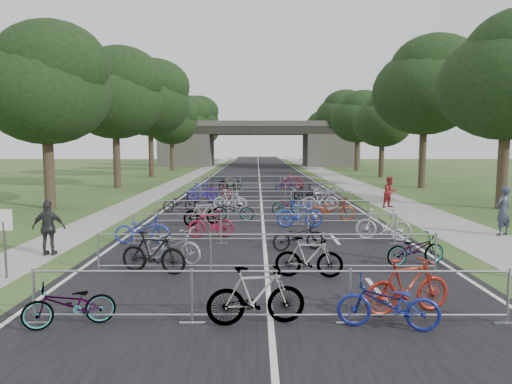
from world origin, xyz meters
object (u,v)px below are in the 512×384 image
(bike_1, at_px, (256,296))
(pedestrian_c, at_px, (49,228))
(pedestrian_b, at_px, (390,192))
(bike_0, at_px, (69,305))
(pedestrian_a, at_px, (503,211))
(park_sign, at_px, (4,231))
(overpass_bridge, at_px, (258,144))
(bike_2, at_px, (388,304))

(bike_1, distance_m, pedestrian_c, 8.57)
(pedestrian_b, bearing_deg, bike_1, -141.77)
(bike_0, xyz_separation_m, pedestrian_c, (-2.95, 5.68, 0.42))
(bike_0, xyz_separation_m, pedestrian_a, (12.99, 8.83, 0.51))
(park_sign, relative_size, bike_0, 1.08)
(park_sign, distance_m, bike_0, 4.41)
(pedestrian_c, bearing_deg, overpass_bridge, -99.30)
(overpass_bridge, xyz_separation_m, bike_1, (-0.29, -65.06, -2.96))
(overpass_bridge, relative_size, park_sign, 16.99)
(park_sign, distance_m, pedestrian_c, 2.54)
(pedestrian_b, bearing_deg, overpass_bridge, 70.60)
(overpass_bridge, relative_size, pedestrian_b, 18.12)
(park_sign, bearing_deg, overpass_bridge, 83.74)
(bike_1, height_order, pedestrian_a, pedestrian_a)
(overpass_bridge, xyz_separation_m, pedestrian_b, (7.07, -48.61, -2.68))
(park_sign, relative_size, bike_2, 0.96)
(overpass_bridge, relative_size, pedestrian_a, 16.21)
(overpass_bridge, height_order, bike_0, overpass_bridge)
(pedestrian_a, bearing_deg, pedestrian_c, -13.66)
(pedestrian_a, height_order, pedestrian_c, pedestrian_a)
(bike_0, bearing_deg, park_sign, -156.69)
(overpass_bridge, height_order, bike_2, overpass_bridge)
(bike_1, height_order, bike_2, bike_1)
(pedestrian_c, bearing_deg, bike_1, 136.73)
(pedestrian_c, bearing_deg, pedestrian_b, -144.66)
(bike_0, relative_size, bike_1, 0.88)
(pedestrian_c, bearing_deg, bike_2, 144.51)
(overpass_bridge, bearing_deg, pedestrian_b, -81.72)
(overpass_bridge, height_order, pedestrian_b, overpass_bridge)
(bike_2, height_order, pedestrian_c, pedestrian_c)
(park_sign, bearing_deg, bike_2, -20.00)
(overpass_bridge, distance_m, bike_1, 65.12)
(pedestrian_a, relative_size, pedestrian_b, 1.12)
(bike_2, bearing_deg, pedestrian_c, -111.29)
(overpass_bridge, xyz_separation_m, bike_0, (-3.85, -65.17, -3.09))
(park_sign, distance_m, bike_1, 7.23)
(bike_1, distance_m, pedestrian_b, 18.02)
(pedestrian_b, bearing_deg, pedestrian_a, -102.67)
(park_sign, xyz_separation_m, bike_2, (9.00, -3.28, -0.77))
(bike_1, relative_size, pedestrian_a, 1.00)
(bike_2, bearing_deg, overpass_bridge, -166.65)
(bike_0, height_order, bike_1, bike_1)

